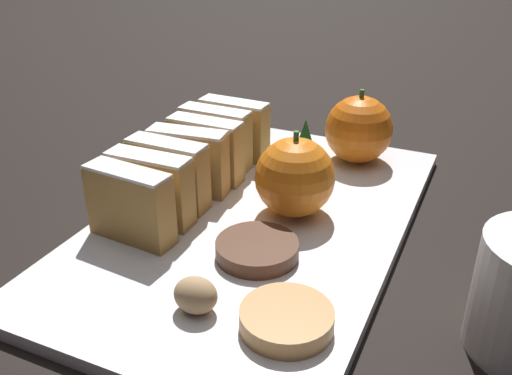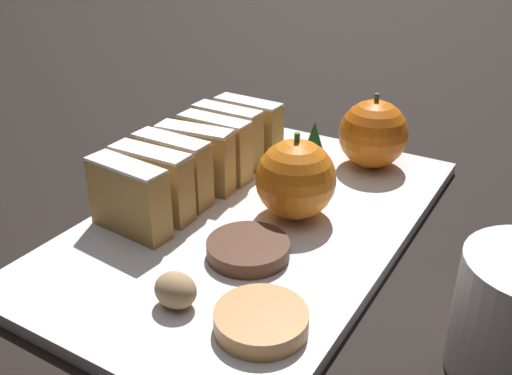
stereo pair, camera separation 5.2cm
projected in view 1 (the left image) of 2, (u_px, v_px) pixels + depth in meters
name	position (u px, v px, depth m)	size (l,w,h in m)	color
ground_plane	(256.00, 227.00, 0.54)	(6.00, 6.00, 0.00)	black
serving_platter	(256.00, 222.00, 0.54)	(0.26, 0.43, 0.01)	white
stollen_slice_front	(130.00, 205.00, 0.48)	(0.08, 0.03, 0.07)	#B28442
stollen_slice_second	(150.00, 188.00, 0.51)	(0.08, 0.03, 0.07)	#B28442
stollen_slice_third	(168.00, 174.00, 0.54)	(0.08, 0.03, 0.07)	#B28442
stollen_slice_fourth	(188.00, 161.00, 0.56)	(0.08, 0.03, 0.07)	#B28442
stollen_slice_fifth	(206.00, 150.00, 0.59)	(0.08, 0.03, 0.07)	#B28442
stollen_slice_sixth	(215.00, 138.00, 0.62)	(0.08, 0.03, 0.07)	#B28442
stollen_slice_back	(234.00, 129.00, 0.64)	(0.08, 0.03, 0.07)	#B28442
orange_near	(295.00, 177.00, 0.52)	(0.07, 0.07, 0.08)	orange
orange_far	(359.00, 129.00, 0.63)	(0.07, 0.07, 0.08)	orange
walnut	(196.00, 295.00, 0.41)	(0.03, 0.03, 0.03)	tan
chocolate_cookie	(257.00, 249.00, 0.47)	(0.07, 0.07, 0.01)	#472819
gingerbread_cookie	(287.00, 319.00, 0.39)	(0.07, 0.07, 0.01)	#B27F47
evergreen_sprig	(305.00, 150.00, 0.59)	(0.04, 0.04, 0.07)	#195623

